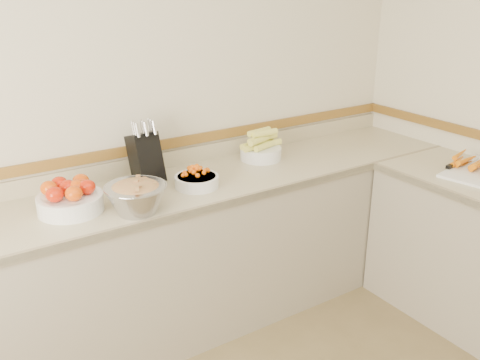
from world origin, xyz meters
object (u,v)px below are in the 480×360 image
corn_bowl (261,149)px  rhubarb_bowl (136,196)px  tomato_bowl (70,198)px  knife_block (146,157)px  cherry_tomato_bowl (197,179)px

corn_bowl → rhubarb_bowl: bearing=-161.1°
tomato_bowl → knife_block: bearing=18.0°
tomato_bowl → cherry_tomato_bowl: (0.68, -0.05, -0.03)m
knife_block → corn_bowl: bearing=-1.1°
knife_block → tomato_bowl: knife_block is taller
tomato_bowl → corn_bowl: 1.26m
cherry_tomato_bowl → knife_block: bearing=134.5°
tomato_bowl → rhubarb_bowl: bearing=-36.7°
cherry_tomato_bowl → rhubarb_bowl: size_ratio=0.80×
tomato_bowl → corn_bowl: size_ratio=1.12×
cherry_tomato_bowl → tomato_bowl: bearing=175.5°
knife_block → rhubarb_bowl: size_ratio=1.21×
rhubarb_bowl → tomato_bowl: bearing=143.3°
cherry_tomato_bowl → corn_bowl: bearing=18.7°
knife_block → rhubarb_bowl: bearing=-120.7°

